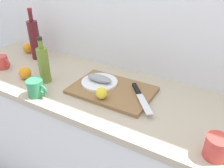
# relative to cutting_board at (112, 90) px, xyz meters

# --- Properties ---
(back_wall) EXTENTS (3.20, 0.05, 2.50)m
(back_wall) POSITION_rel_cutting_board_xyz_m (-0.14, 0.32, 0.34)
(back_wall) COLOR white
(back_wall) RESTS_ON ground_plane
(kitchen_counter) EXTENTS (2.00, 0.60, 0.90)m
(kitchen_counter) POSITION_rel_cutting_board_xyz_m (-0.14, -0.01, -0.46)
(kitchen_counter) COLOR white
(kitchen_counter) RESTS_ON ground_plane
(cutting_board) EXTENTS (0.45, 0.31, 0.02)m
(cutting_board) POSITION_rel_cutting_board_xyz_m (0.00, 0.00, 0.00)
(cutting_board) COLOR olive
(cutting_board) RESTS_ON kitchen_counter
(white_plate) EXTENTS (0.21, 0.21, 0.01)m
(white_plate) POSITION_rel_cutting_board_xyz_m (-0.09, 0.02, 0.02)
(white_plate) COLOR white
(white_plate) RESTS_ON cutting_board
(fish_fillet) EXTENTS (0.16, 0.07, 0.04)m
(fish_fillet) POSITION_rel_cutting_board_xyz_m (-0.09, 0.02, 0.04)
(fish_fillet) COLOR gray
(fish_fillet) RESTS_ON white_plate
(chef_knife) EXTENTS (0.21, 0.24, 0.02)m
(chef_knife) POSITION_rel_cutting_board_xyz_m (0.16, 0.01, 0.02)
(chef_knife) COLOR silver
(chef_knife) RESTS_ON cutting_board
(lemon_0) EXTENTS (0.06, 0.06, 0.06)m
(lemon_0) POSITION_rel_cutting_board_xyz_m (0.00, -0.11, 0.04)
(lemon_0) COLOR yellow
(lemon_0) RESTS_ON cutting_board
(olive_oil_bottle) EXTENTS (0.06, 0.06, 0.28)m
(olive_oil_bottle) POSITION_rel_cutting_board_xyz_m (-0.41, -0.10, 0.10)
(olive_oil_bottle) COLOR olive
(olive_oil_bottle) RESTS_ON kitchen_counter
(wine_bottle) EXTENTS (0.07, 0.07, 0.36)m
(wine_bottle) POSITION_rel_cutting_board_xyz_m (-0.72, 0.13, 0.14)
(wine_bottle) COLOR #59191E
(wine_bottle) RESTS_ON kitchen_counter
(coffee_mug_0) EXTENTS (0.13, 0.09, 0.09)m
(coffee_mug_0) POSITION_rel_cutting_board_xyz_m (-0.34, -0.24, 0.04)
(coffee_mug_0) COLOR #338C59
(coffee_mug_0) RESTS_ON kitchen_counter
(coffee_mug_1) EXTENTS (0.12, 0.08, 0.09)m
(coffee_mug_1) POSITION_rel_cutting_board_xyz_m (-0.79, -0.11, 0.03)
(coffee_mug_1) COLOR #CC3F38
(coffee_mug_1) RESTS_ON kitchen_counter
(coffee_mug_2) EXTENTS (0.13, 0.09, 0.09)m
(coffee_mug_2) POSITION_rel_cutting_board_xyz_m (0.58, -0.21, 0.04)
(coffee_mug_2) COLOR #CC3F38
(coffee_mug_2) RESTS_ON kitchen_counter
(orange_0) EXTENTS (0.07, 0.07, 0.07)m
(orange_0) POSITION_rel_cutting_board_xyz_m (-0.86, 0.18, 0.03)
(orange_0) COLOR orange
(orange_0) RESTS_ON kitchen_counter
(orange_1) EXTENTS (0.07, 0.07, 0.07)m
(orange_1) POSITION_rel_cutting_board_xyz_m (-0.54, -0.13, 0.03)
(orange_1) COLOR orange
(orange_1) RESTS_ON kitchen_counter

